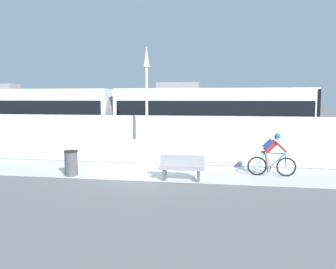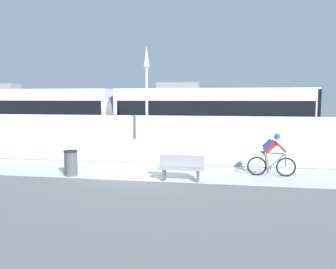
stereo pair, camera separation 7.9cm
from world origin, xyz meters
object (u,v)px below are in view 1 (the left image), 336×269
cyclist_on_bike (272,155)px  bench (182,167)px  tram (116,115)px  trash_bin (71,163)px  lamp_post_antenna (147,90)px

cyclist_on_bike → bench: size_ratio=1.11×
tram → trash_bin: bearing=-83.6°
lamp_post_antenna → trash_bin: (-2.11, -3.40, -2.81)m
trash_bin → bench: (4.17, -0.04, -0.00)m
lamp_post_antenna → trash_bin: 4.89m
tram → trash_bin: (0.91, -8.10, -1.41)m
tram → bench: 9.70m
lamp_post_antenna → tram: bearing=122.8°
tram → trash_bin: 8.27m
cyclist_on_bike → bench: (-3.21, -1.28, -0.32)m
tram → bench: (5.08, -8.14, -1.41)m
lamp_post_antenna → bench: bearing=-59.1°
lamp_post_antenna → bench: (2.06, -3.44, -2.81)m
tram → lamp_post_antenna: 5.76m
trash_bin → bench: trash_bin is taller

